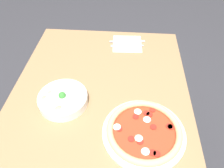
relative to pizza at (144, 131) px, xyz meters
The scene contains 6 objects.
dining_table 0.28m from the pizza, 52.07° to the left, with size 1.17×0.83×0.73m.
pizza is the anchor object (origin of this frame).
bowl 0.38m from the pizza, 69.53° to the left, with size 0.22×0.22×0.07m.
napkin 0.62m from the pizza, ahead, with size 0.17×0.17×0.00m.
fork 0.59m from the pizza, ahead, with size 0.03×0.19×0.00m.
knife 0.64m from the pizza, ahead, with size 0.03×0.21×0.01m.
Camera 1 is at (-0.63, -0.11, 1.48)m, focal length 35.00 mm.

